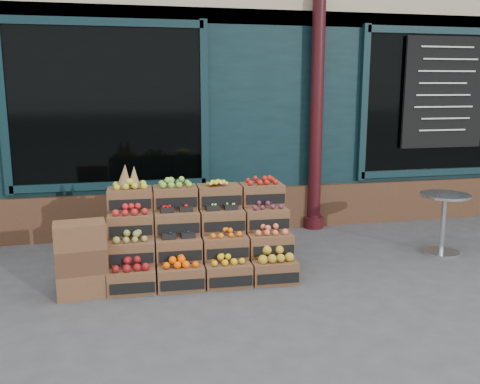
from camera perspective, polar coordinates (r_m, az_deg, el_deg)
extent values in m
plane|color=#404043|center=(5.56, 3.71, -9.93)|extent=(60.00, 60.00, 0.00)
cube|color=black|center=(10.27, -4.77, 13.48)|extent=(12.00, 6.00, 4.80)
cube|color=black|center=(7.38, -1.24, 7.35)|extent=(12.00, 0.12, 3.00)
cube|color=#4B2E1E|center=(7.49, -1.09, -1.88)|extent=(12.00, 0.18, 0.60)
cube|color=black|center=(7.14, -13.96, 8.90)|extent=(2.40, 0.06, 2.00)
cube|color=black|center=(8.56, 20.59, 8.87)|extent=(2.40, 0.06, 2.00)
cylinder|color=black|center=(7.52, 8.15, 8.08)|extent=(0.18, 0.18, 3.20)
cube|color=black|center=(8.49, 20.96, 9.85)|extent=(1.30, 0.04, 1.60)
cube|color=brown|center=(5.48, -11.47, -9.18)|extent=(0.48, 0.34, 0.23)
cube|color=black|center=(5.33, -11.48, -10.05)|extent=(0.43, 0.03, 0.10)
cube|color=maroon|center=(5.42, -11.54, -7.58)|extent=(0.38, 0.26, 0.09)
cube|color=brown|center=(5.49, -6.36, -8.98)|extent=(0.48, 0.34, 0.23)
cube|color=black|center=(5.33, -6.21, -9.85)|extent=(0.43, 0.03, 0.10)
cube|color=#FF5600|center=(5.43, -6.39, -7.42)|extent=(0.38, 0.26, 0.08)
cube|color=brown|center=(5.54, -1.30, -8.71)|extent=(0.48, 0.34, 0.23)
cube|color=black|center=(5.39, -1.00, -9.56)|extent=(0.43, 0.03, 0.10)
cube|color=gold|center=(5.49, -1.31, -7.20)|extent=(0.38, 0.26, 0.07)
cube|color=brown|center=(5.63, 3.61, -8.39)|extent=(0.48, 0.34, 0.23)
cube|color=black|center=(5.48, 4.05, -9.21)|extent=(0.43, 0.03, 0.10)
cube|color=#B98E21|center=(5.58, 3.63, -6.74)|extent=(0.38, 0.26, 0.11)
cube|color=brown|center=(5.59, -11.54, -6.23)|extent=(0.48, 0.34, 0.23)
cube|color=black|center=(5.43, -11.55, -7.01)|extent=(0.43, 0.03, 0.10)
cube|color=olive|center=(5.54, -11.60, -4.70)|extent=(0.38, 0.26, 0.08)
cube|color=brown|center=(5.60, -6.56, -6.05)|extent=(0.48, 0.34, 0.23)
cube|color=black|center=(5.44, -6.42, -6.82)|extent=(0.43, 0.03, 0.10)
cube|color=#171A36|center=(5.56, -6.59, -4.77)|extent=(0.38, 0.26, 0.03)
cube|color=brown|center=(5.65, -1.64, -5.81)|extent=(0.48, 0.34, 0.23)
cube|color=black|center=(5.49, -1.35, -6.57)|extent=(0.43, 0.03, 0.10)
cube|color=orange|center=(5.61, -1.64, -4.37)|extent=(0.38, 0.26, 0.06)
cube|color=brown|center=(5.74, 3.16, -5.55)|extent=(0.48, 0.34, 0.23)
cube|color=black|center=(5.59, 3.58, -6.28)|extent=(0.43, 0.03, 0.10)
cube|color=#E36C42|center=(5.70, 3.18, -4.07)|extent=(0.38, 0.26, 0.07)
cube|color=brown|center=(5.71, -11.60, -3.42)|extent=(0.48, 0.34, 0.23)
cube|color=black|center=(5.55, -11.62, -4.10)|extent=(0.43, 0.03, 0.10)
cube|color=red|center=(5.68, -11.67, -1.90)|extent=(0.38, 0.26, 0.08)
cube|color=brown|center=(5.72, -6.75, -3.24)|extent=(0.48, 0.34, 0.23)
cube|color=black|center=(5.56, -6.63, -3.91)|extent=(0.43, 0.03, 0.10)
cube|color=red|center=(5.69, -6.78, -1.95)|extent=(0.38, 0.26, 0.03)
cube|color=brown|center=(5.77, -1.95, -3.03)|extent=(0.48, 0.34, 0.23)
cube|color=black|center=(5.61, -1.69, -3.70)|extent=(0.43, 0.03, 0.10)
cube|color=#99D45A|center=(5.74, -1.96, -1.78)|extent=(0.38, 0.26, 0.03)
cube|color=brown|center=(5.86, 2.73, -2.82)|extent=(0.48, 0.34, 0.23)
cube|color=black|center=(5.70, 3.13, -3.46)|extent=(0.43, 0.03, 0.10)
cube|color=#591F3D|center=(5.83, 2.75, -1.43)|extent=(0.38, 0.26, 0.06)
cube|color=brown|center=(5.85, -11.66, -0.72)|extent=(0.48, 0.34, 0.23)
cube|color=black|center=(5.69, -11.68, -1.31)|extent=(0.43, 0.03, 0.10)
cube|color=gold|center=(5.82, -11.73, 0.78)|extent=(0.38, 0.26, 0.08)
cube|color=brown|center=(5.86, -6.94, -0.55)|extent=(0.48, 0.34, 0.23)
cube|color=black|center=(5.70, -6.82, -1.13)|extent=(0.43, 0.03, 0.10)
cube|color=#7BB637|center=(5.83, -6.97, 0.95)|extent=(0.38, 0.26, 0.08)
cube|color=brown|center=(5.91, -2.25, -0.38)|extent=(0.48, 0.34, 0.23)
cube|color=black|center=(5.75, -2.00, -0.95)|extent=(0.43, 0.03, 0.10)
cube|color=yellow|center=(5.88, -2.27, 1.07)|extent=(0.38, 0.26, 0.07)
cube|color=brown|center=(6.00, 2.32, -0.21)|extent=(0.48, 0.34, 0.23)
cube|color=black|center=(5.84, 2.70, -0.76)|extent=(0.43, 0.03, 0.10)
cube|color=#AA1C12|center=(5.97, 2.34, 1.21)|extent=(0.38, 0.26, 0.07)
cube|color=#4B2E1E|center=(5.69, -4.05, -8.17)|extent=(1.93, 0.41, 0.23)
cube|color=#4B2E1E|center=(5.84, -4.29, -6.46)|extent=(1.93, 0.41, 0.47)
cube|color=#4B2E1E|center=(5.99, -4.51, -4.83)|extent=(1.93, 0.41, 0.70)
cone|color=olive|center=(5.81, -12.21, 1.68)|extent=(0.16, 0.16, 0.27)
cone|color=olive|center=(5.85, -11.24, 1.60)|extent=(0.14, 0.14, 0.23)
cube|color=brown|center=(5.50, -16.44, -9.27)|extent=(0.51, 0.38, 0.24)
cube|color=#4B2E1E|center=(5.43, -16.58, -6.87)|extent=(0.51, 0.38, 0.24)
cube|color=brown|center=(5.36, -16.73, -4.41)|extent=(0.51, 0.38, 0.24)
cylinder|color=#B9BBC0|center=(6.99, 20.62, -6.03)|extent=(0.43, 0.43, 0.03)
cylinder|color=#B9BBC0|center=(6.90, 20.82, -3.27)|extent=(0.06, 0.06, 0.70)
cylinder|color=#B9BBC0|center=(6.82, 21.03, -0.32)|extent=(0.59, 0.59, 0.03)
imported|color=#144621|center=(7.85, -14.72, 2.98)|extent=(0.69, 0.47, 1.84)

